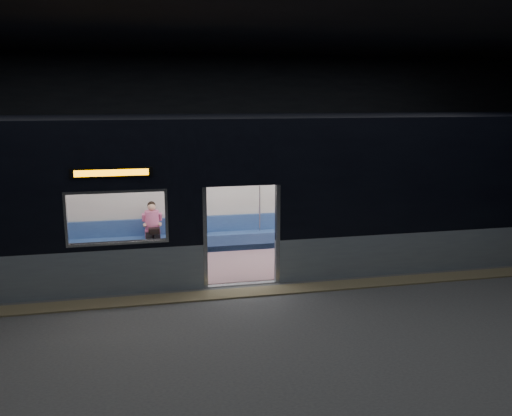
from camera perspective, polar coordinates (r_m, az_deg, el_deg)
name	(u,v)px	position (r m, az deg, el deg)	size (l,w,h in m)	color
station_floor	(253,304)	(10.20, -0.36, -10.05)	(24.00, 14.00, 0.01)	#47494C
station_envelope	(252,103)	(9.47, -0.39, 11.03)	(24.00, 14.00, 5.00)	black
tactile_strip	(247,292)	(10.70, -0.98, -8.88)	(22.80, 0.50, 0.03)	#8C7F59
metro_car	(229,184)	(12.13, -2.87, 2.53)	(18.00, 3.04, 3.35)	#899AA4
passenger	(152,225)	(13.17, -10.86, -1.75)	(0.38, 0.63, 1.28)	black
handbag	(154,231)	(13.00, -10.67, -2.38)	(0.26, 0.22, 0.13)	black
transit_map	(346,186)	(14.33, 9.44, 2.25)	(0.96, 0.03, 0.62)	white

